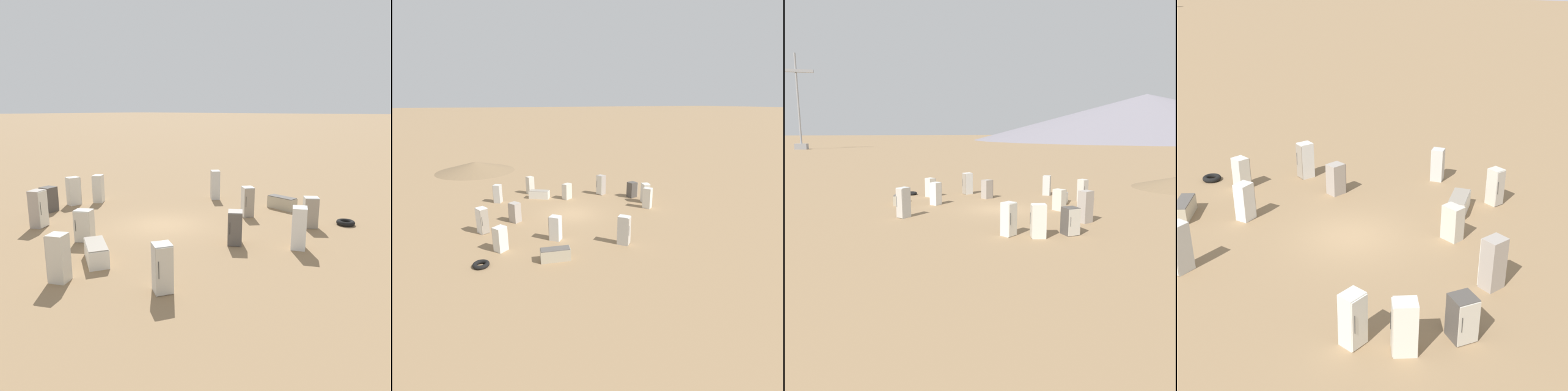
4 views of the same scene
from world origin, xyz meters
TOP-DOWN VIEW (x-y plane):
  - ground_plane at (0.00, 0.00)m, footprint 1000.00×1000.00m
  - discarded_fridge_0 at (6.68, 1.12)m, footprint 0.93×0.92m
  - discarded_fridge_1 at (0.97, -7.09)m, footprint 0.91×0.83m
  - discarded_fridge_2 at (1.33, 6.72)m, footprint 0.90×0.88m
  - discarded_fridge_3 at (-5.29, -1.20)m, footprint 1.67×2.02m
  - discarded_fridge_4 at (-5.64, -5.05)m, footprint 0.85×0.87m
  - discarded_fridge_5 at (-0.06, 7.44)m, footprint 0.86×0.75m
  - discarded_fridge_6 at (6.89, -3.66)m, footprint 0.97×1.85m
  - discarded_fridge_7 at (4.28, -6.40)m, footprint 0.91×0.93m
  - discarded_fridge_8 at (-1.97, 7.23)m, footprint 0.86×0.90m
  - discarded_fridge_9 at (4.21, -2.76)m, footprint 0.93×0.93m
  - discarded_fridge_10 at (-7.22, -1.59)m, footprint 0.77×0.82m
  - discarded_fridge_11 at (-4.06, 4.86)m, footprint 0.93×0.89m
  - discarded_fridge_12 at (-4.03, 1.18)m, footprint 0.89×0.96m
  - discarded_fridge_13 at (-0.21, -4.57)m, footprint 0.98×0.93m
  - scrap_tire at (5.82, -7.76)m, footprint 0.94×0.94m

SIDE VIEW (x-z plane):
  - ground_plane at x=0.00m, z-range 0.00..0.00m
  - scrap_tire at x=5.82m, z-range 0.00..0.24m
  - discarded_fridge_6 at x=6.89m, z-range 0.00..0.76m
  - discarded_fridge_3 at x=-5.29m, z-range 0.00..0.77m
  - discarded_fridge_8 at x=-1.97m, z-range 0.00..1.48m
  - discarded_fridge_12 at x=-4.03m, z-range 0.00..1.49m
  - discarded_fridge_13 at x=-0.21m, z-range 0.00..1.54m
  - discarded_fridge_7 at x=4.28m, z-range 0.00..1.59m
  - discarded_fridge_4 at x=-5.64m, z-range 0.00..1.69m
  - discarded_fridge_9 at x=4.21m, z-range 0.00..1.69m
  - discarded_fridge_10 at x=-7.22m, z-range 0.00..1.76m
  - discarded_fridge_5 at x=-0.06m, z-range 0.00..1.78m
  - discarded_fridge_2 at x=1.33m, z-range 0.00..1.80m
  - discarded_fridge_1 at x=0.97m, z-range 0.00..1.87m
  - discarded_fridge_11 at x=-4.06m, z-range 0.00..1.95m
  - discarded_fridge_0 at x=6.68m, z-range 0.00..1.95m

